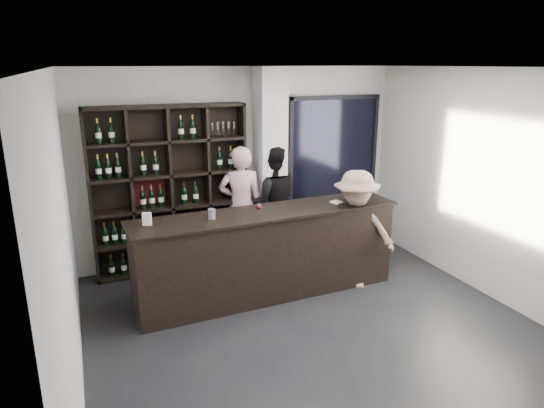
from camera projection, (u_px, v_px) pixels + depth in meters
name	position (u px, v px, depth m)	size (l,w,h in m)	color
floor	(324.00, 340.00, 5.37)	(5.00, 5.50, 0.01)	black
wine_shelf	(170.00, 190.00, 6.89)	(2.20, 0.35, 2.40)	black
structural_column	(270.00, 166.00, 7.28)	(0.40, 0.40, 2.90)	silver
glass_panel	(333.00, 161.00, 7.93)	(1.60, 0.08, 2.10)	black
tasting_counter	(268.00, 254.00, 6.25)	(3.49, 0.72, 1.15)	black
taster_pink	(241.00, 206.00, 7.19)	(0.66, 0.43, 1.80)	beige
taster_black	(272.00, 203.00, 7.37)	(0.87, 0.68, 1.79)	black
customer	(355.00, 230.00, 6.43)	(1.05, 0.60, 1.62)	gray
wine_glass	(259.00, 209.00, 5.88)	(0.08, 0.08, 0.18)	white
spit_cup	(212.00, 214.00, 5.77)	(0.09, 0.09, 0.12)	#AABBCC
napkin_stack	(336.00, 202.00, 6.45)	(0.13, 0.13, 0.02)	white
card_stand	(147.00, 219.00, 5.55)	(0.10, 0.05, 0.15)	white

